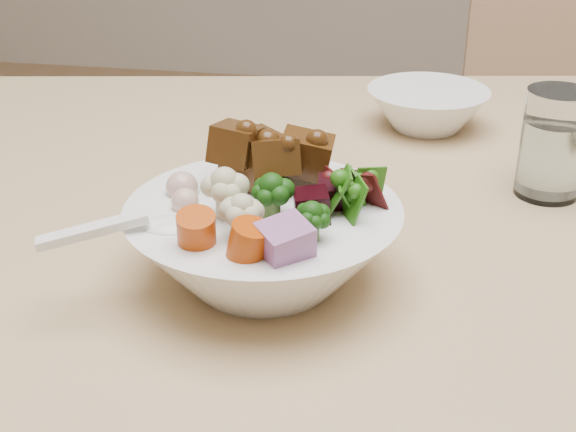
% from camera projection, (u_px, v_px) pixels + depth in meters
% --- Properties ---
extents(food_bowl, '(0.22, 0.22, 0.12)m').
position_uv_depth(food_bowl, '(266.00, 238.00, 0.65)').
color(food_bowl, white).
rests_on(food_bowl, dining_table).
extents(soup_spoon, '(0.12, 0.07, 0.02)m').
position_uv_depth(soup_spoon, '(149.00, 229.00, 0.60)').
color(soup_spoon, white).
rests_on(soup_spoon, food_bowl).
extents(water_glass, '(0.06, 0.06, 0.11)m').
position_uv_depth(water_glass, '(552.00, 148.00, 0.79)').
color(water_glass, white).
rests_on(water_glass, dining_table).
extents(side_bowl, '(0.15, 0.15, 0.05)m').
position_uv_depth(side_bowl, '(427.00, 109.00, 0.97)').
color(side_bowl, white).
rests_on(side_bowl, dining_table).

